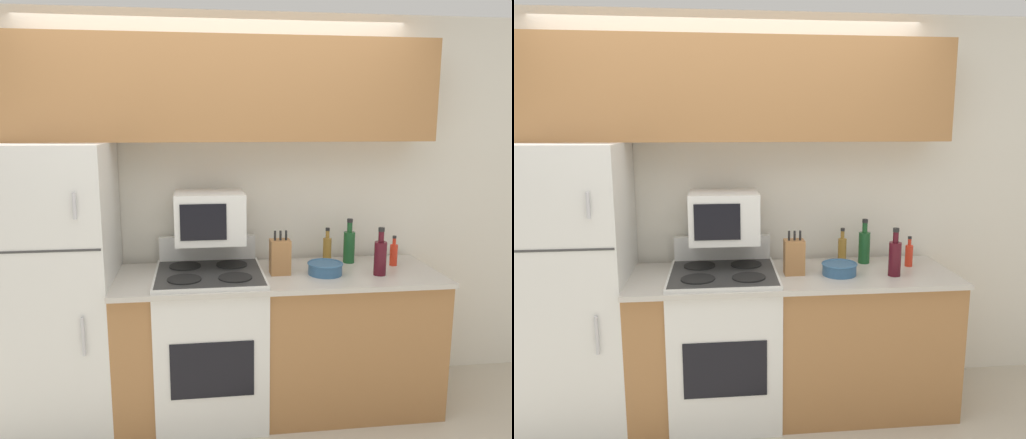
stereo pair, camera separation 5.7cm
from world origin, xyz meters
The scene contains 13 objects.
ground_plane centered at (0.00, 0.00, 0.00)m, with size 12.00×12.00×0.00m, color beige.
wall_back centered at (0.00, 0.71, 1.27)m, with size 8.00×0.05×2.55m.
lower_cabinets centered at (0.36, 0.32, 0.46)m, with size 2.02×0.68×0.91m.
refrigerator centered at (-1.01, 0.34, 0.86)m, with size 0.72×0.70×1.73m.
upper_cabinets centered at (0.00, 0.53, 2.04)m, with size 2.74×0.32×0.63m.
stove centered at (-0.08, 0.31, 0.48)m, with size 0.67×0.66×1.10m.
microwave centered at (-0.07, 0.44, 1.26)m, with size 0.43×0.36×0.31m.
knife_block centered at (0.36, 0.29, 1.03)m, with size 0.12×0.11×0.28m.
bowl centered at (0.64, 0.25, 0.96)m, with size 0.22×0.22×0.07m.
bottle_wine_green centered at (0.87, 0.49, 1.03)m, with size 0.08×0.08×0.30m.
bottle_wine_red centered at (0.97, 0.19, 1.03)m, with size 0.08×0.08×0.30m.
bottle_vinegar centered at (0.72, 0.51, 1.01)m, with size 0.06×0.06×0.24m.
bottle_hot_sauce centered at (1.14, 0.39, 0.99)m, with size 0.05×0.05×0.20m.
Camera 1 is at (-0.16, -2.67, 1.83)m, focal length 35.00 mm.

